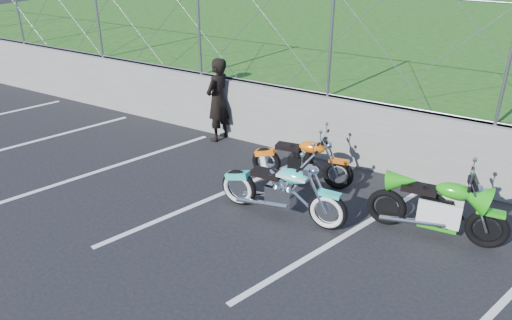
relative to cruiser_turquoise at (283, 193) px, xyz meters
The scene contains 9 objects.
ground 1.76m from the cruiser_turquoise, 141.28° to the right, with size 90.00×90.00×0.00m, color black.
retaining_wall 2.78m from the cruiser_turquoise, 118.61° to the left, with size 30.00×0.22×1.30m, color slate.
grass_field 12.51m from the cruiser_turquoise, 96.10° to the left, with size 30.00×20.00×1.30m, color #215316.
chain_link_fence 3.34m from the cruiser_turquoise, 118.61° to the left, with size 28.00×0.03×2.00m.
parking_lines 0.46m from the cruiser_turquoise, 153.21° to the right, with size 18.29×4.31×0.01m.
cruiser_turquoise is the anchor object (origin of this frame).
naked_orange 1.26m from the cruiser_turquoise, 101.01° to the left, with size 1.93×0.65×0.96m.
sportbike_green 2.37m from the cruiser_turquoise, 16.94° to the left, with size 2.08×0.74×1.08m.
person_standing 3.47m from the cruiser_turquoise, 141.68° to the left, with size 0.66×0.43×1.81m, color black.
Camera 1 is at (4.46, -5.16, 4.37)m, focal length 35.00 mm.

